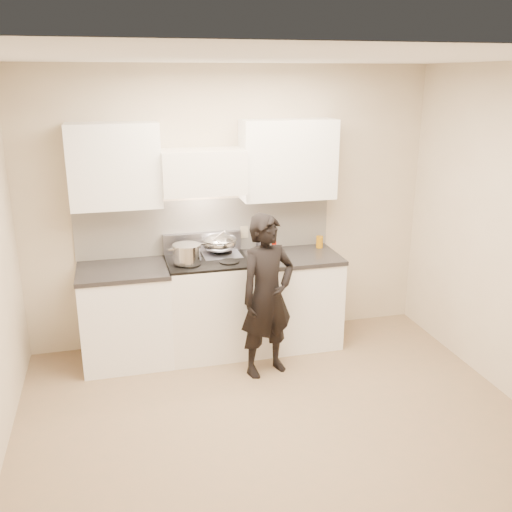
{
  "coord_description": "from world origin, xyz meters",
  "views": [
    {
      "loc": [
        -1.11,
        -3.62,
        2.59
      ],
      "look_at": [
        0.08,
        1.05,
        1.06
      ],
      "focal_mm": 40.0,
      "sensor_mm": 36.0,
      "label": 1
    }
  ],
  "objects_px": {
    "person": "(267,296)",
    "wok": "(219,243)",
    "counter_right": "(290,299)",
    "utensil_crock": "(261,243)",
    "stove": "(208,305)"
  },
  "relations": [
    {
      "from": "stove",
      "to": "utensil_crock",
      "type": "relative_size",
      "value": 3.26
    },
    {
      "from": "wok",
      "to": "utensil_crock",
      "type": "relative_size",
      "value": 1.39
    },
    {
      "from": "wok",
      "to": "person",
      "type": "relative_size",
      "value": 0.28
    },
    {
      "from": "wok",
      "to": "utensil_crock",
      "type": "height_order",
      "value": "wok"
    },
    {
      "from": "counter_right",
      "to": "person",
      "type": "bearing_deg",
      "value": -125.95
    },
    {
      "from": "utensil_crock",
      "to": "counter_right",
      "type": "bearing_deg",
      "value": -34.38
    },
    {
      "from": "counter_right",
      "to": "utensil_crock",
      "type": "bearing_deg",
      "value": 145.62
    },
    {
      "from": "counter_right",
      "to": "wok",
      "type": "relative_size",
      "value": 2.25
    },
    {
      "from": "stove",
      "to": "person",
      "type": "bearing_deg",
      "value": -51.02
    },
    {
      "from": "person",
      "to": "wok",
      "type": "bearing_deg",
      "value": 94.81
    },
    {
      "from": "person",
      "to": "counter_right",
      "type": "bearing_deg",
      "value": 35.75
    },
    {
      "from": "stove",
      "to": "wok",
      "type": "height_order",
      "value": "wok"
    },
    {
      "from": "utensil_crock",
      "to": "person",
      "type": "bearing_deg",
      "value": -100.63
    },
    {
      "from": "wok",
      "to": "person",
      "type": "bearing_deg",
      "value": -66.88
    },
    {
      "from": "stove",
      "to": "wok",
      "type": "distance_m",
      "value": 0.61
    }
  ]
}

